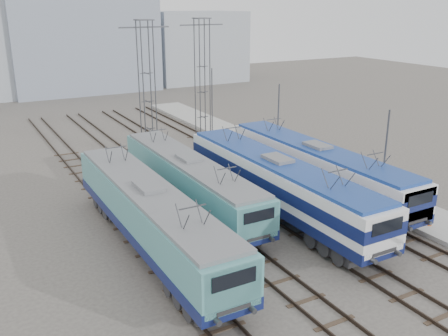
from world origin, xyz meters
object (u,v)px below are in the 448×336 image
(locomotive_far_right, at_px, (318,166))
(safety_cone, at_px, (429,221))
(mast_rear, at_px, (212,102))
(locomotive_far_left, at_px, (151,214))
(mast_mid, at_px, (278,125))
(catenary_tower_west, at_px, (147,83))
(locomotive_center_left, at_px, (190,180))
(locomotive_center_right, at_px, (278,182))
(catenary_tower_east, at_px, (202,75))
(mast_front, at_px, (384,163))

(locomotive_far_right, relative_size, safety_cone, 37.01)
(mast_rear, bearing_deg, locomotive_far_left, -125.02)
(mast_mid, xyz_separation_m, safety_cone, (0.67, -15.46, -2.95))
(catenary_tower_west, xyz_separation_m, safety_cone, (9.27, -23.46, -6.10))
(locomotive_center_left, relative_size, safety_cone, 35.09)
(locomotive_center_left, relative_size, locomotive_center_right, 0.92)
(locomotive_far_right, relative_size, catenary_tower_east, 1.52)
(locomotive_far_right, height_order, catenary_tower_west, catenary_tower_west)
(catenary_tower_west, xyz_separation_m, mast_front, (8.60, -20.00, -3.14))
(catenary_tower_west, bearing_deg, catenary_tower_east, 17.10)
(catenary_tower_west, bearing_deg, mast_front, -66.73)
(mast_front, bearing_deg, locomotive_center_left, 148.73)
(mast_front, xyz_separation_m, mast_rear, (0.00, 24.00, 0.00))
(mast_mid, relative_size, mast_rear, 1.00)
(mast_rear, bearing_deg, mast_mid, -90.00)
(locomotive_far_left, xyz_separation_m, safety_cone, (16.02, -5.56, -1.75))
(locomotive_center_left, xyz_separation_m, mast_rear, (10.85, 17.41, 1.34))
(mast_mid, bearing_deg, locomotive_center_left, -153.49)
(locomotive_far_right, height_order, catenary_tower_east, catenary_tower_east)
(locomotive_center_right, distance_m, catenary_tower_east, 20.12)
(mast_front, bearing_deg, catenary_tower_west, 113.27)
(locomotive_center_left, bearing_deg, locomotive_far_left, -135.06)
(locomotive_center_right, distance_m, locomotive_far_right, 4.76)
(locomotive_far_right, distance_m, mast_rear, 19.77)
(locomotive_far_right, bearing_deg, catenary_tower_west, 113.33)
(locomotive_far_right, distance_m, catenary_tower_east, 18.17)
(locomotive_center_left, bearing_deg, mast_rear, 58.07)
(catenary_tower_west, bearing_deg, mast_rear, 24.94)
(locomotive_center_left, bearing_deg, mast_front, -31.27)
(locomotive_center_left, height_order, locomotive_center_right, locomotive_center_right)
(locomotive_center_left, xyz_separation_m, locomotive_center_right, (4.50, -3.78, 0.23))
(locomotive_center_right, relative_size, mast_rear, 2.68)
(locomotive_far_left, distance_m, locomotive_far_right, 13.69)
(catenary_tower_west, distance_m, mast_rear, 9.99)
(mast_mid, bearing_deg, catenary_tower_east, 101.86)
(locomotive_center_right, relative_size, mast_mid, 2.68)
(mast_mid, xyz_separation_m, mast_rear, (0.00, 12.00, 0.00))
(locomotive_far_left, bearing_deg, catenary_tower_west, 69.34)
(catenary_tower_west, relative_size, mast_mid, 1.71)
(locomotive_center_left, height_order, mast_front, mast_front)
(mast_front, bearing_deg, mast_rear, 90.00)
(locomotive_far_left, height_order, safety_cone, locomotive_far_left)
(safety_cone, bearing_deg, locomotive_far_right, 107.85)
(locomotive_far_right, relative_size, catenary_tower_west, 1.52)
(locomotive_center_left, xyz_separation_m, locomotive_far_right, (9.00, -2.24, 0.16))
(locomotive_center_right, distance_m, mast_rear, 22.15)
(catenary_tower_east, xyz_separation_m, mast_rear, (2.10, 2.00, -3.14))
(locomotive_center_right, relative_size, mast_front, 2.68)
(locomotive_center_right, xyz_separation_m, catenary_tower_west, (-2.25, 17.20, 4.26))
(locomotive_far_right, bearing_deg, mast_front, -66.96)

